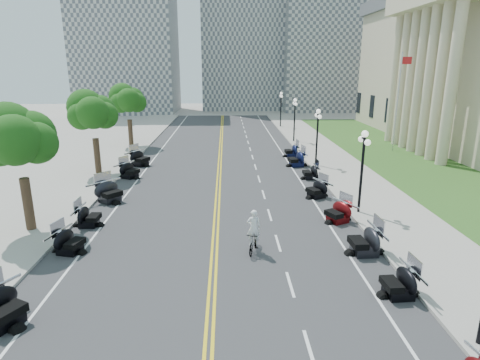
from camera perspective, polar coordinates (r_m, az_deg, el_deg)
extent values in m
plane|color=gray|center=(20.51, -3.59, -9.08)|extent=(160.00, 160.00, 0.00)
cube|color=#333335|center=(29.87, -3.10, -0.96)|extent=(16.00, 90.00, 0.01)
cube|color=yellow|center=(29.87, -3.33, -0.95)|extent=(0.12, 90.00, 0.00)
cube|color=yellow|center=(29.87, -2.87, -0.95)|extent=(0.12, 90.00, 0.00)
cube|color=white|center=(30.42, 9.04, -0.82)|extent=(0.12, 90.00, 0.00)
cube|color=white|center=(30.68, -15.14, -1.04)|extent=(0.12, 90.00, 0.00)
cube|color=white|center=(13.90, 9.91, -22.77)|extent=(0.12, 2.00, 0.00)
cube|color=white|center=(17.14, 7.15, -14.48)|extent=(0.12, 2.00, 0.00)
cube|color=white|center=(20.65, 5.42, -8.90)|extent=(0.12, 2.00, 0.00)
cube|color=white|center=(24.32, 4.24, -4.96)|extent=(0.12, 2.00, 0.00)
cube|color=white|center=(28.07, 3.38, -2.06)|extent=(0.12, 2.00, 0.00)
cube|color=white|center=(31.89, 2.72, 0.15)|extent=(0.12, 2.00, 0.00)
cube|color=white|center=(35.74, 2.21, 1.88)|extent=(0.12, 2.00, 0.00)
cube|color=white|center=(39.63, 1.79, 3.28)|extent=(0.12, 2.00, 0.00)
cube|color=white|center=(43.53, 1.45, 4.43)|extent=(0.12, 2.00, 0.00)
cube|color=white|center=(47.45, 1.16, 5.38)|extent=(0.12, 2.00, 0.00)
cube|color=white|center=(51.38, 0.92, 6.19)|extent=(0.12, 2.00, 0.00)
cube|color=white|center=(55.33, 0.71, 6.89)|extent=(0.12, 2.00, 0.00)
cube|color=white|center=(59.28, 0.53, 7.49)|extent=(0.12, 2.00, 0.00)
cube|color=white|center=(63.23, 0.37, 8.02)|extent=(0.12, 2.00, 0.00)
cube|color=white|center=(67.20, 0.23, 8.48)|extent=(0.12, 2.00, 0.00)
cube|color=white|center=(71.16, 0.11, 8.90)|extent=(0.12, 2.00, 0.00)
cube|color=#9E9991|center=(31.44, 16.41, -0.61)|extent=(5.00, 90.00, 0.15)
cube|color=#9E9991|center=(31.85, -22.35, -0.96)|extent=(5.00, 90.00, 0.15)
cube|color=#356023|center=(41.20, 22.27, 2.63)|extent=(9.00, 60.00, 0.10)
cube|color=gray|center=(82.83, -15.79, 18.31)|extent=(18.00, 14.00, 26.00)
cube|color=gray|center=(86.89, 0.26, 20.06)|extent=(16.00, 12.00, 30.00)
cube|color=gray|center=(86.31, 12.93, 17.05)|extent=(20.00, 14.00, 22.00)
imported|color=#A51414|center=(19.47, 1.94, -8.75)|extent=(0.97, 1.84, 1.06)
imported|color=white|center=(18.92, 1.98, -4.80)|extent=(0.66, 0.43, 1.80)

